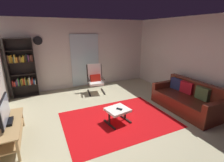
{
  "coord_description": "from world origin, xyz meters",
  "views": [
    {
      "loc": [
        -1.65,
        -3.33,
        2.18
      ],
      "look_at": [
        0.24,
        0.76,
        0.77
      ],
      "focal_mm": 25.96,
      "sensor_mm": 36.0,
      "label": 1
    }
  ],
  "objects_px": {
    "lounge_armchair": "(95,78)",
    "tv_remote": "(119,109)",
    "bookshelf_near_tv": "(22,69)",
    "wall_clock": "(38,41)",
    "leather_sofa": "(187,100)",
    "cell_phone": "(119,109)",
    "tv_stand": "(9,130)",
    "television": "(5,112)",
    "ottoman": "(118,111)"
  },
  "relations": [
    {
      "from": "leather_sofa",
      "to": "cell_phone",
      "type": "relative_size",
      "value": 13.47
    },
    {
      "from": "tv_stand",
      "to": "lounge_armchair",
      "type": "relative_size",
      "value": 1.26
    },
    {
      "from": "tv_stand",
      "to": "bookshelf_near_tv",
      "type": "xyz_separation_m",
      "value": [
        0.19,
        2.71,
        0.64
      ]
    },
    {
      "from": "cell_phone",
      "to": "wall_clock",
      "type": "relative_size",
      "value": 0.48
    },
    {
      "from": "bookshelf_near_tv",
      "to": "leather_sofa",
      "type": "height_order",
      "value": "bookshelf_near_tv"
    },
    {
      "from": "ottoman",
      "to": "wall_clock",
      "type": "bearing_deg",
      "value": 116.84
    },
    {
      "from": "bookshelf_near_tv",
      "to": "ottoman",
      "type": "bearing_deg",
      "value": -53.95
    },
    {
      "from": "ottoman",
      "to": "leather_sofa",
      "type": "bearing_deg",
      "value": -5.41
    },
    {
      "from": "lounge_armchair",
      "to": "tv_remote",
      "type": "bearing_deg",
      "value": -94.72
    },
    {
      "from": "tv_stand",
      "to": "television",
      "type": "xyz_separation_m",
      "value": [
        0.0,
        0.01,
        0.39
      ]
    },
    {
      "from": "lounge_armchair",
      "to": "ottoman",
      "type": "distance_m",
      "value": 2.26
    },
    {
      "from": "television",
      "to": "leather_sofa",
      "type": "bearing_deg",
      "value": -5.14
    },
    {
      "from": "wall_clock",
      "to": "bookshelf_near_tv",
      "type": "bearing_deg",
      "value": -169.24
    },
    {
      "from": "tv_remote",
      "to": "cell_phone",
      "type": "distance_m",
      "value": 0.01
    },
    {
      "from": "wall_clock",
      "to": "cell_phone",
      "type": "bearing_deg",
      "value": -62.99
    },
    {
      "from": "lounge_armchair",
      "to": "tv_remote",
      "type": "relative_size",
      "value": 7.1
    },
    {
      "from": "tv_stand",
      "to": "wall_clock",
      "type": "bearing_deg",
      "value": 74.62
    },
    {
      "from": "bookshelf_near_tv",
      "to": "wall_clock",
      "type": "height_order",
      "value": "wall_clock"
    },
    {
      "from": "leather_sofa",
      "to": "cell_phone",
      "type": "xyz_separation_m",
      "value": [
        -2.09,
        0.17,
        0.08
      ]
    },
    {
      "from": "leather_sofa",
      "to": "wall_clock",
      "type": "xyz_separation_m",
      "value": [
        -3.64,
        3.21,
        1.55
      ]
    },
    {
      "from": "television",
      "to": "tv_remote",
      "type": "bearing_deg",
      "value": -5.87
    },
    {
      "from": "lounge_armchair",
      "to": "cell_phone",
      "type": "xyz_separation_m",
      "value": [
        -0.18,
        -2.27,
        -0.16
      ]
    },
    {
      "from": "leather_sofa",
      "to": "bookshelf_near_tv",
      "type": "bearing_deg",
      "value": 143.79
    },
    {
      "from": "ottoman",
      "to": "tv_stand",
      "type": "bearing_deg",
      "value": 175.26
    },
    {
      "from": "tv_remote",
      "to": "wall_clock",
      "type": "relative_size",
      "value": 0.5
    },
    {
      "from": "bookshelf_near_tv",
      "to": "leather_sofa",
      "type": "bearing_deg",
      "value": -36.21
    },
    {
      "from": "leather_sofa",
      "to": "tv_stand",
      "type": "bearing_deg",
      "value": 174.94
    },
    {
      "from": "television",
      "to": "cell_phone",
      "type": "height_order",
      "value": "television"
    },
    {
      "from": "lounge_armchair",
      "to": "ottoman",
      "type": "xyz_separation_m",
      "value": [
        -0.21,
        -2.24,
        -0.23
      ]
    },
    {
      "from": "bookshelf_near_tv",
      "to": "lounge_armchair",
      "type": "relative_size",
      "value": 1.91
    },
    {
      "from": "leather_sofa",
      "to": "cell_phone",
      "type": "bearing_deg",
      "value": 175.44
    },
    {
      "from": "bookshelf_near_tv",
      "to": "lounge_armchair",
      "type": "height_order",
      "value": "bookshelf_near_tv"
    },
    {
      "from": "ottoman",
      "to": "tv_remote",
      "type": "distance_m",
      "value": 0.09
    },
    {
      "from": "bookshelf_near_tv",
      "to": "leather_sofa",
      "type": "distance_m",
      "value": 5.29
    },
    {
      "from": "tv_stand",
      "to": "bookshelf_near_tv",
      "type": "height_order",
      "value": "bookshelf_near_tv"
    },
    {
      "from": "bookshelf_near_tv",
      "to": "wall_clock",
      "type": "relative_size",
      "value": 6.75
    },
    {
      "from": "lounge_armchair",
      "to": "cell_phone",
      "type": "bearing_deg",
      "value": -94.59
    },
    {
      "from": "tv_stand",
      "to": "bookshelf_near_tv",
      "type": "bearing_deg",
      "value": 86.02
    },
    {
      "from": "tv_stand",
      "to": "cell_phone",
      "type": "height_order",
      "value": "tv_stand"
    },
    {
      "from": "tv_stand",
      "to": "leather_sofa",
      "type": "bearing_deg",
      "value": -5.06
    },
    {
      "from": "tv_stand",
      "to": "lounge_armchair",
      "type": "bearing_deg",
      "value": 39.2
    },
    {
      "from": "television",
      "to": "lounge_armchair",
      "type": "xyz_separation_m",
      "value": [
        2.51,
        2.04,
        -0.17
      ]
    },
    {
      "from": "cell_phone",
      "to": "tv_stand",
      "type": "bearing_deg",
      "value": 129.38
    },
    {
      "from": "lounge_armchair",
      "to": "tv_remote",
      "type": "height_order",
      "value": "lounge_armchair"
    },
    {
      "from": "television",
      "to": "cell_phone",
      "type": "xyz_separation_m",
      "value": [
        2.32,
        -0.23,
        -0.33
      ]
    },
    {
      "from": "ottoman",
      "to": "cell_phone",
      "type": "relative_size",
      "value": 4.24
    },
    {
      "from": "lounge_armchair",
      "to": "bookshelf_near_tv",
      "type": "bearing_deg",
      "value": 164.1
    },
    {
      "from": "tv_remote",
      "to": "wall_clock",
      "type": "xyz_separation_m",
      "value": [
        -1.55,
        3.05,
        1.47
      ]
    },
    {
      "from": "bookshelf_near_tv",
      "to": "leather_sofa",
      "type": "relative_size",
      "value": 1.04
    },
    {
      "from": "wall_clock",
      "to": "leather_sofa",
      "type": "bearing_deg",
      "value": -41.37
    }
  ]
}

